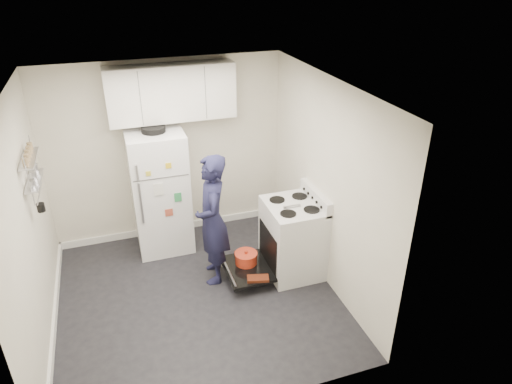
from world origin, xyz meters
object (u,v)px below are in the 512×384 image
object	(u,v)px
refrigerator	(160,191)
person	(212,220)
electric_range	(292,239)
open_oven_door	(247,264)

from	to	relation	value
refrigerator	person	xyz separation A→B (m)	(0.49, -0.92, -0.02)
person	electric_range	bearing A→B (deg)	88.51
open_oven_door	person	distance (m)	0.76
open_oven_door	refrigerator	distance (m)	1.52
electric_range	refrigerator	world-z (taller)	refrigerator
electric_range	open_oven_door	size ratio (longest dim) A/B	1.53
person	refrigerator	bearing A→B (deg)	-143.33
electric_range	person	size ratio (longest dim) A/B	0.67
electric_range	refrigerator	xyz separation A→B (m)	(-1.45, 1.10, 0.38)
refrigerator	person	distance (m)	1.04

